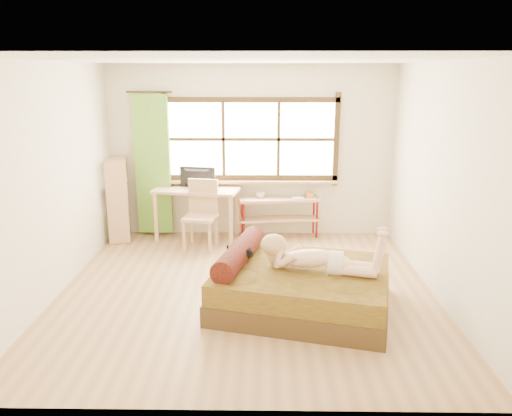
{
  "coord_description": "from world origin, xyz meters",
  "views": [
    {
      "loc": [
        0.2,
        -5.61,
        2.57
      ],
      "look_at": [
        0.11,
        0.2,
        0.98
      ],
      "focal_mm": 35.0,
      "sensor_mm": 36.0,
      "label": 1
    }
  ],
  "objects_px": {
    "kitten": "(238,256)",
    "chair": "(202,210)",
    "pipe_shelf": "(280,208)",
    "bookshelf": "(118,199)",
    "woman": "(317,246)",
    "desk": "(197,195)",
    "bed": "(298,286)"
  },
  "relations": [
    {
      "from": "kitten",
      "to": "chair",
      "type": "relative_size",
      "value": 0.27
    },
    {
      "from": "kitten",
      "to": "pipe_shelf",
      "type": "bearing_deg",
      "value": 91.16
    },
    {
      "from": "chair",
      "to": "bookshelf",
      "type": "distance_m",
      "value": 1.39
    },
    {
      "from": "woman",
      "to": "chair",
      "type": "height_order",
      "value": "woman"
    },
    {
      "from": "kitten",
      "to": "bookshelf",
      "type": "bearing_deg",
      "value": 145.34
    },
    {
      "from": "woman",
      "to": "desk",
      "type": "relative_size",
      "value": 0.95
    },
    {
      "from": "desk",
      "to": "bed",
      "type": "bearing_deg",
      "value": -49.62
    },
    {
      "from": "bookshelf",
      "to": "desk",
      "type": "bearing_deg",
      "value": -12.14
    },
    {
      "from": "kitten",
      "to": "desk",
      "type": "distance_m",
      "value": 2.43
    },
    {
      "from": "kitten",
      "to": "bookshelf",
      "type": "xyz_separation_m",
      "value": [
        -2.0,
        2.27,
        0.07
      ]
    },
    {
      "from": "woman",
      "to": "chair",
      "type": "distance_m",
      "value": 2.6
    },
    {
      "from": "desk",
      "to": "chair",
      "type": "relative_size",
      "value": 1.36
    },
    {
      "from": "woman",
      "to": "pipe_shelf",
      "type": "height_order",
      "value": "woman"
    },
    {
      "from": "pipe_shelf",
      "to": "bookshelf",
      "type": "height_order",
      "value": "bookshelf"
    },
    {
      "from": "desk",
      "to": "bookshelf",
      "type": "relative_size",
      "value": 1.09
    },
    {
      "from": "bed",
      "to": "desk",
      "type": "height_order",
      "value": "desk"
    },
    {
      "from": "woman",
      "to": "kitten",
      "type": "relative_size",
      "value": 4.67
    },
    {
      "from": "bed",
      "to": "bookshelf",
      "type": "xyz_separation_m",
      "value": [
        -2.67,
        2.36,
        0.39
      ]
    },
    {
      "from": "bed",
      "to": "kitten",
      "type": "xyz_separation_m",
      "value": [
        -0.67,
        0.09,
        0.33
      ]
    },
    {
      "from": "bed",
      "to": "pipe_shelf",
      "type": "distance_m",
      "value": 2.53
    },
    {
      "from": "kitten",
      "to": "pipe_shelf",
      "type": "distance_m",
      "value": 2.49
    },
    {
      "from": "pipe_shelf",
      "to": "chair",
      "type": "bearing_deg",
      "value": -164.48
    },
    {
      "from": "bed",
      "to": "desk",
      "type": "distance_m",
      "value": 2.83
    },
    {
      "from": "chair",
      "to": "pipe_shelf",
      "type": "xyz_separation_m",
      "value": [
        1.2,
        0.48,
        -0.1
      ]
    },
    {
      "from": "chair",
      "to": "bed",
      "type": "bearing_deg",
      "value": -47.61
    },
    {
      "from": "chair",
      "to": "bookshelf",
      "type": "bearing_deg",
      "value": 176.02
    },
    {
      "from": "kitten",
      "to": "woman",
      "type": "bearing_deg",
      "value": 4.21
    },
    {
      "from": "woman",
      "to": "bookshelf",
      "type": "bearing_deg",
      "value": 153.83
    },
    {
      "from": "bed",
      "to": "pipe_shelf",
      "type": "bearing_deg",
      "value": 106.77
    },
    {
      "from": "kitten",
      "to": "chair",
      "type": "distance_m",
      "value": 2.05
    },
    {
      "from": "woman",
      "to": "pipe_shelf",
      "type": "relative_size",
      "value": 1.01
    },
    {
      "from": "bookshelf",
      "to": "kitten",
      "type": "bearing_deg",
      "value": -62.49
    }
  ]
}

